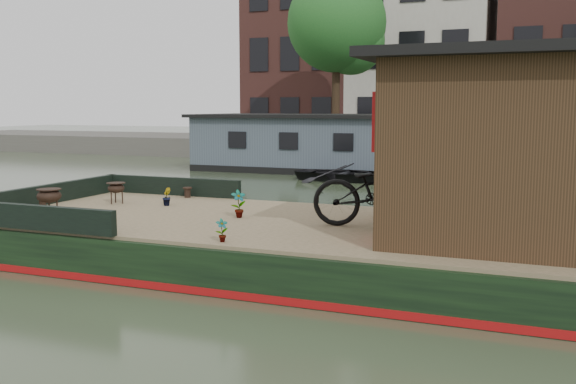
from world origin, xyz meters
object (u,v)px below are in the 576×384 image
at_px(bicycle, 383,191).
at_px(brazier_rear, 116,193).
at_px(cabin, 533,146).
at_px(dinghy, 348,170).
at_px(potted_plant_a, 239,204).
at_px(brazier_front, 49,202).

xyz_separation_m(bicycle, brazier_rear, (-5.01, 0.51, -0.34)).
height_order(cabin, dinghy, cabin).
bearing_deg(dinghy, potted_plant_a, -171.82).
xyz_separation_m(potted_plant_a, brazier_rear, (-2.71, 0.54, -0.03)).
relative_size(bicycle, dinghy, 0.60).
height_order(bicycle, dinghy, bicycle).
bearing_deg(cabin, brazier_front, -172.90).
relative_size(potted_plant_a, dinghy, 0.13).
height_order(bicycle, brazier_front, bicycle).
xyz_separation_m(potted_plant_a, brazier_front, (-2.92, -0.93, -0.00)).
bearing_deg(dinghy, brazier_rear, 173.76).
bearing_deg(brazier_rear, brazier_front, -97.96).
height_order(cabin, brazier_rear, cabin).
height_order(cabin, bicycle, cabin).
distance_m(cabin, brazier_front, 7.33).
height_order(potted_plant_a, brazier_front, potted_plant_a).
height_order(bicycle, brazier_rear, bicycle).
relative_size(cabin, potted_plant_a, 9.07).
distance_m(bicycle, brazier_front, 5.31).
relative_size(bicycle, potted_plant_a, 4.61).
xyz_separation_m(brazier_front, brazier_rear, (0.20, 1.46, -0.03)).
relative_size(cabin, dinghy, 1.17).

